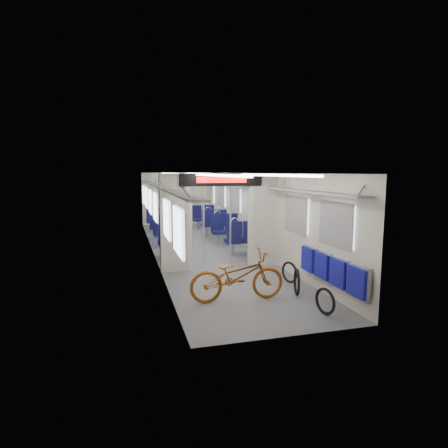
% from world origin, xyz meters
% --- Properties ---
extents(carriage, '(12.00, 12.02, 2.31)m').
position_xyz_m(carriage, '(0.00, -0.27, 1.50)').
color(carriage, '#515456').
rests_on(carriage, ground).
extents(bicycle, '(1.77, 0.66, 0.92)m').
position_xyz_m(bicycle, '(-0.30, -4.36, 0.46)').
color(bicycle, '#8F4C14').
rests_on(bicycle, ground).
extents(flip_bench, '(0.12, 2.15, 0.56)m').
position_xyz_m(flip_bench, '(1.35, -4.78, 0.58)').
color(flip_bench, gray).
rests_on(flip_bench, carriage).
extents(bike_hoop_a, '(0.15, 0.45, 0.45)m').
position_xyz_m(bike_hoop_a, '(0.90, -5.38, 0.20)').
color(bike_hoop_a, black).
rests_on(bike_hoop_a, ground).
extents(bike_hoop_b, '(0.20, 0.51, 0.52)m').
position_xyz_m(bike_hoop_b, '(0.89, -4.36, 0.23)').
color(bike_hoop_b, black).
rests_on(bike_hoop_b, ground).
extents(bike_hoop_c, '(0.19, 0.46, 0.46)m').
position_xyz_m(bike_hoop_c, '(1.09, -3.60, 0.21)').
color(bike_hoop_c, black).
rests_on(bike_hoop_c, ground).
extents(seat_bay_near_left, '(0.88, 1.92, 1.05)m').
position_xyz_m(seat_bay_near_left, '(-0.94, 0.27, 0.52)').
color(seat_bay_near_left, '#0D0D3C').
rests_on(seat_bay_near_left, ground).
extents(seat_bay_near_right, '(0.90, 2.03, 1.09)m').
position_xyz_m(seat_bay_near_right, '(0.93, 0.10, 0.54)').
color(seat_bay_near_right, '#0D0D3C').
rests_on(seat_bay_near_right, ground).
extents(seat_bay_far_left, '(0.90, 2.03, 1.09)m').
position_xyz_m(seat_bay_far_left, '(-0.94, 3.37, 0.54)').
color(seat_bay_far_left, '#0D0D3C').
rests_on(seat_bay_far_left, ground).
extents(seat_bay_far_right, '(0.90, 2.04, 1.09)m').
position_xyz_m(seat_bay_far_right, '(0.93, 3.40, 0.54)').
color(seat_bay_far_right, '#0D0D3C').
rests_on(seat_bay_far_right, ground).
extents(stanchion_near_left, '(0.04, 0.04, 2.30)m').
position_xyz_m(stanchion_near_left, '(-0.30, -1.51, 1.15)').
color(stanchion_near_left, silver).
rests_on(stanchion_near_left, ground).
extents(stanchion_near_right, '(0.04, 0.04, 2.30)m').
position_xyz_m(stanchion_near_right, '(0.38, -1.55, 1.15)').
color(stanchion_near_right, silver).
rests_on(stanchion_near_right, ground).
extents(stanchion_far_left, '(0.04, 0.04, 2.30)m').
position_xyz_m(stanchion_far_left, '(-0.29, 1.51, 1.15)').
color(stanchion_far_left, silver).
rests_on(stanchion_far_left, ground).
extents(stanchion_far_right, '(0.04, 0.04, 2.30)m').
position_xyz_m(stanchion_far_right, '(0.30, 1.63, 1.15)').
color(stanchion_far_right, silver).
rests_on(stanchion_far_right, ground).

